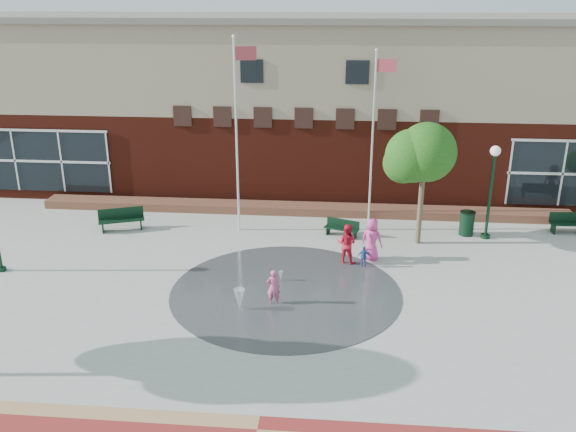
# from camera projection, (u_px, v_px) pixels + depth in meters

# --- Properties ---
(ground) EXTENTS (120.00, 120.00, 0.00)m
(ground) POSITION_uv_depth(u_px,v_px,m) (277.00, 335.00, 19.41)
(ground) COLOR #666056
(ground) RESTS_ON ground
(plaza_concrete) EXTENTS (46.00, 18.00, 0.01)m
(plaza_concrete) POSITION_uv_depth(u_px,v_px,m) (288.00, 280.00, 23.15)
(plaza_concrete) COLOR #A8A8A0
(plaza_concrete) RESTS_ON ground
(splash_pad) EXTENTS (8.40, 8.40, 0.01)m
(splash_pad) POSITION_uv_depth(u_px,v_px,m) (286.00, 292.00, 22.22)
(splash_pad) COLOR #383A3D
(splash_pad) RESTS_ON ground
(library_building) EXTENTS (44.40, 10.40, 9.20)m
(library_building) POSITION_uv_depth(u_px,v_px,m) (310.00, 100.00, 34.18)
(library_building) COLOR #55180E
(library_building) RESTS_ON ground
(flower_bed) EXTENTS (26.00, 1.20, 0.40)m
(flower_bed) POSITION_uv_depth(u_px,v_px,m) (302.00, 213.00, 30.27)
(flower_bed) COLOR maroon
(flower_bed) RESTS_ON ground
(flagpole_left) EXTENTS (1.00, 0.28, 8.67)m
(flagpole_left) POSITION_uv_depth(u_px,v_px,m) (237.00, 127.00, 26.43)
(flagpole_left) COLOR white
(flagpole_left) RESTS_ON ground
(flagpole_right) EXTENTS (0.97, 0.27, 8.02)m
(flagpole_right) POSITION_uv_depth(u_px,v_px,m) (374.00, 128.00, 27.88)
(flagpole_right) COLOR white
(flagpole_right) RESTS_ON ground
(lamp_right) EXTENTS (0.45, 0.45, 4.21)m
(lamp_right) POSITION_uv_depth(u_px,v_px,m) (492.00, 182.00, 26.25)
(lamp_right) COLOR black
(lamp_right) RESTS_ON ground
(bench_left) EXTENTS (2.10, 1.26, 1.02)m
(bench_left) POSITION_uv_depth(u_px,v_px,m) (122.00, 224.00, 27.94)
(bench_left) COLOR black
(bench_left) RESTS_ON ground
(bench_mid) EXTENTS (1.60, 0.97, 0.78)m
(bench_mid) POSITION_uv_depth(u_px,v_px,m) (341.00, 231.00, 27.24)
(bench_mid) COLOR black
(bench_mid) RESTS_ON ground
(bench_right) EXTENTS (1.90, 0.63, 0.94)m
(bench_right) POSITION_uv_depth(u_px,v_px,m) (571.00, 227.00, 27.60)
(bench_right) COLOR black
(bench_right) RESTS_ON ground
(trash_can) EXTENTS (0.68, 0.68, 1.12)m
(trash_can) POSITION_uv_depth(u_px,v_px,m) (467.00, 223.00, 27.30)
(trash_can) COLOR black
(trash_can) RESTS_ON ground
(tree_mid) EXTENTS (3.18, 3.18, 5.36)m
(tree_mid) POSITION_uv_depth(u_px,v_px,m) (424.00, 156.00, 25.25)
(tree_mid) COLOR #4E3F2E
(tree_mid) RESTS_ON ground
(water_jet_a) EXTENTS (0.39, 0.39, 0.75)m
(water_jet_a) POSITION_uv_depth(u_px,v_px,m) (240.00, 310.00, 20.96)
(water_jet_a) COLOR white
(water_jet_a) RESTS_ON ground
(water_jet_b) EXTENTS (0.17, 0.17, 0.38)m
(water_jet_b) POSITION_uv_depth(u_px,v_px,m) (281.00, 281.00, 23.06)
(water_jet_b) COLOR white
(water_jet_b) RESTS_ON ground
(child_splash) EXTENTS (0.52, 0.39, 1.30)m
(child_splash) POSITION_uv_depth(u_px,v_px,m) (274.00, 287.00, 21.17)
(child_splash) COLOR #D2548B
(child_splash) RESTS_ON ground
(adult_red) EXTENTS (0.96, 0.85, 1.66)m
(adult_red) POSITION_uv_depth(u_px,v_px,m) (347.00, 244.00, 24.37)
(adult_red) COLOR red
(adult_red) RESTS_ON ground
(adult_pink) EXTENTS (1.02, 0.85, 1.78)m
(adult_pink) POSITION_uv_depth(u_px,v_px,m) (372.00, 240.00, 24.64)
(adult_pink) COLOR #E23F94
(adult_pink) RESTS_ON ground
(child_blue) EXTENTS (0.54, 0.25, 0.91)m
(child_blue) POSITION_uv_depth(u_px,v_px,m) (364.00, 257.00, 24.09)
(child_blue) COLOR #2E5EA8
(child_blue) RESTS_ON ground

